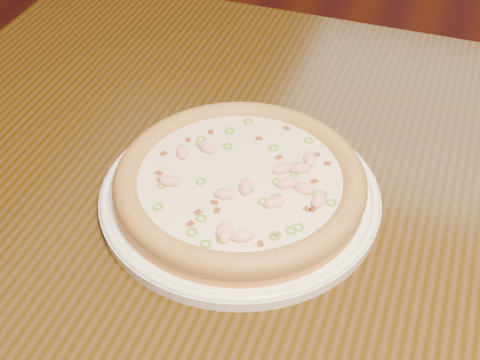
% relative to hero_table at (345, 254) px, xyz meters
% --- Properties ---
extents(ground, '(9.00, 9.00, 0.00)m').
position_rel_hero_table_xyz_m(ground, '(0.08, 0.86, -0.65)').
color(ground, black).
extents(hero_table, '(1.20, 0.80, 0.75)m').
position_rel_hero_table_xyz_m(hero_table, '(0.00, 0.00, 0.00)').
color(hero_table, black).
rests_on(hero_table, ground).
extents(plate, '(0.31, 0.31, 0.02)m').
position_rel_hero_table_xyz_m(plate, '(-0.12, -0.05, 0.11)').
color(plate, white).
rests_on(plate, hero_table).
extents(pizza, '(0.28, 0.28, 0.03)m').
position_rel_hero_table_xyz_m(pizza, '(-0.12, -0.05, 0.13)').
color(pizza, '#C0853B').
rests_on(pizza, plate).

